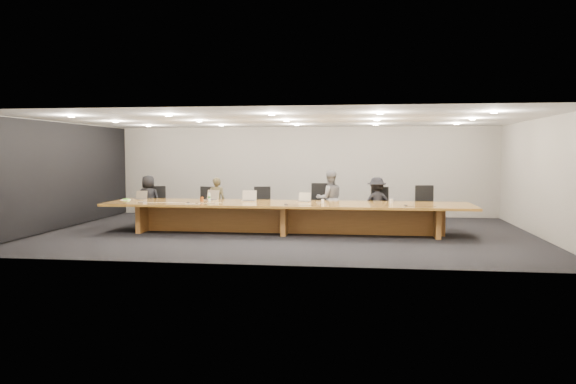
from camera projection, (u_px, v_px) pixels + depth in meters
name	position (u px, v px, depth m)	size (l,w,h in m)	color
ground	(286.00, 233.00, 13.91)	(12.00, 12.00, 0.00)	black
back_wall	(304.00, 171.00, 17.77)	(12.00, 0.02, 2.80)	#B0ACA0
left_wall_panel	(61.00, 176.00, 14.60)	(0.08, 7.84, 2.74)	black
conference_table	(286.00, 212.00, 13.87)	(9.00, 1.80, 0.75)	brown
chair_far_left	(157.00, 205.00, 15.69)	(0.55, 0.55, 1.08)	black
chair_left	(204.00, 205.00, 15.52)	(0.54, 0.54, 1.07)	black
chair_mid_left	(262.00, 206.00, 15.25)	(0.55, 0.55, 1.09)	black
chair_mid_right	(319.00, 205.00, 15.03)	(0.61, 0.61, 1.19)	black
chair_right	(379.00, 207.00, 14.75)	(0.56, 0.56, 1.11)	black
chair_far_right	(426.00, 207.00, 14.68)	(0.59, 0.59, 1.15)	black
person_a	(148.00, 200.00, 15.62)	(0.67, 0.43, 1.37)	black
person_b	(217.00, 201.00, 15.32)	(0.48, 0.32, 1.32)	#3A341F
person_c	(330.00, 199.00, 14.95)	(0.74, 0.57, 1.51)	slate
person_d	(377.00, 203.00, 14.71)	(0.87, 0.50, 1.35)	black
laptop_a	(140.00, 195.00, 14.79)	(0.31, 0.22, 0.24)	tan
laptop_b	(210.00, 195.00, 14.54)	(0.36, 0.26, 0.28)	#C2AF94
laptop_c	(249.00, 196.00, 14.34)	(0.36, 0.26, 0.29)	#C2B094
laptop_d	(303.00, 197.00, 14.12)	(0.31, 0.23, 0.25)	#BFAF92
water_bottle	(209.00, 197.00, 14.30)	(0.07, 0.07, 0.21)	silver
amber_mug	(202.00, 199.00, 14.30)	(0.09, 0.09, 0.11)	brown
paper_cup_near	(323.00, 201.00, 13.80)	(0.08, 0.08, 0.09)	silver
paper_cup_far	(391.00, 201.00, 13.81)	(0.09, 0.09, 0.10)	silver
notepad	(126.00, 200.00, 14.68)	(0.22, 0.17, 0.01)	white
lime_gadget	(126.00, 199.00, 14.67)	(0.16, 0.09, 0.02)	#50C434
av_box	(143.00, 202.00, 13.83)	(0.18, 0.13, 0.03)	#A3A3A8
mic_left	(188.00, 203.00, 13.79)	(0.11, 0.11, 0.03)	black
mic_center	(286.00, 204.00, 13.36)	(0.11, 0.11, 0.03)	black
mic_right	(406.00, 205.00, 13.05)	(0.10, 0.10, 0.03)	black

